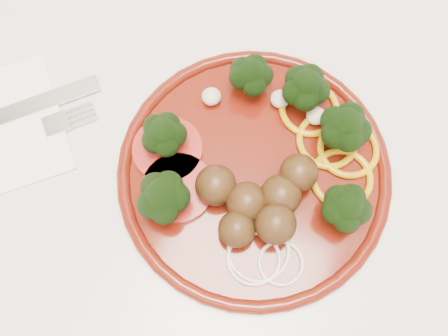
% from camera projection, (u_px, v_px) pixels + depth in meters
% --- Properties ---
extents(counter, '(2.40, 0.60, 0.90)m').
position_uv_depth(counter, '(272.00, 243.00, 0.96)').
color(counter, beige).
rests_on(counter, ground).
extents(plate, '(0.29, 0.29, 0.06)m').
position_uv_depth(plate, '(258.00, 166.00, 0.52)').
color(plate, '#501007').
rests_on(plate, counter).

